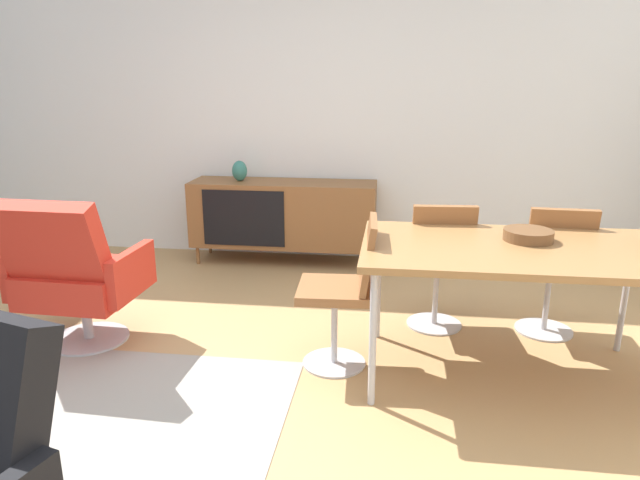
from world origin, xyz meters
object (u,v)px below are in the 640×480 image
object	(u,v)px
dining_chair_back_left	(439,260)
wooden_bowl_on_table	(528,235)
sideboard	(283,214)
dining_chair_back_right	(553,265)
dining_chair_near_window	(346,287)
lounge_chair_red	(74,273)
vase_cobalt	(240,171)
dining_table	(517,254)

from	to	relation	value
dining_chair_back_left	wooden_bowl_on_table	bearing A→B (deg)	-46.12
sideboard	wooden_bowl_on_table	size ratio (longest dim) A/B	6.15
sideboard	dining_chair_back_right	bearing A→B (deg)	-32.95
dining_chair_near_window	lounge_chair_red	xyz separation A→B (m)	(-1.62, 0.03, -0.00)
vase_cobalt	dining_chair_back_right	distance (m)	2.67
vase_cobalt	dining_table	bearing A→B (deg)	-42.66
dining_chair_near_window	dining_chair_back_right	bearing A→B (deg)	24.22
wooden_bowl_on_table	lounge_chair_red	distance (m)	2.60
sideboard	dining_chair_near_window	bearing A→B (deg)	-68.62
dining_table	dining_chair_back_left	world-z (taller)	dining_chair_back_left
sideboard	lounge_chair_red	size ratio (longest dim) A/B	1.69
dining_chair_back_left	dining_chair_near_window	xyz separation A→B (m)	(-0.54, -0.56, 0.00)
wooden_bowl_on_table	lounge_chair_red	size ratio (longest dim) A/B	0.27
vase_cobalt	dining_chair_near_window	distance (m)	2.15
dining_chair_back_left	lounge_chair_red	distance (m)	2.22
sideboard	vase_cobalt	xyz separation A→B (m)	(-0.38, 0.00, 0.37)
dining_chair_near_window	dining_chair_back_right	size ratio (longest dim) A/B	1.00
sideboard	dining_chair_back_left	size ratio (longest dim) A/B	1.87
vase_cobalt	dining_chair_back_left	size ratio (longest dim) A/B	0.20
dining_chair_back_right	lounge_chair_red	bearing A→B (deg)	-169.59
vase_cobalt	dining_table	xyz separation A→B (m)	(1.98, -1.82, -0.11)
wooden_bowl_on_table	lounge_chair_red	bearing A→B (deg)	-178.11
dining_chair_near_window	lounge_chair_red	size ratio (longest dim) A/B	0.90
dining_table	lounge_chair_red	bearing A→B (deg)	179.21
dining_chair_back_right	lounge_chair_red	distance (m)	2.90
sideboard	dining_chair_near_window	size ratio (longest dim) A/B	1.87
dining_chair_back_left	dining_chair_back_right	distance (m)	0.69
dining_chair_back_left	dining_chair_back_right	bearing A→B (deg)	-0.01
wooden_bowl_on_table	dining_chair_back_left	xyz separation A→B (m)	(-0.42, 0.44, -0.30)
dining_table	dining_chair_back_left	bearing A→B (deg)	121.75
dining_chair_near_window	dining_table	bearing A→B (deg)	-0.20
vase_cobalt	dining_chair_back_right	xyz separation A→B (m)	(2.33, -1.26, -0.34)
wooden_bowl_on_table	dining_chair_back_left	world-z (taller)	dining_chair_back_left
dining_chair_back_left	vase_cobalt	bearing A→B (deg)	142.25
wooden_bowl_on_table	lounge_chair_red	xyz separation A→B (m)	(-2.58, -0.09, -0.30)
sideboard	lounge_chair_red	xyz separation A→B (m)	(-0.91, -1.79, 0.03)
vase_cobalt	lounge_chair_red	distance (m)	1.90
vase_cobalt	dining_chair_near_window	size ratio (longest dim) A/B	0.20
sideboard	dining_table	bearing A→B (deg)	-48.69
dining_chair_back_right	dining_table	bearing A→B (deg)	-121.83
dining_chair_near_window	sideboard	bearing A→B (deg)	111.38
sideboard	dining_table	size ratio (longest dim) A/B	1.00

